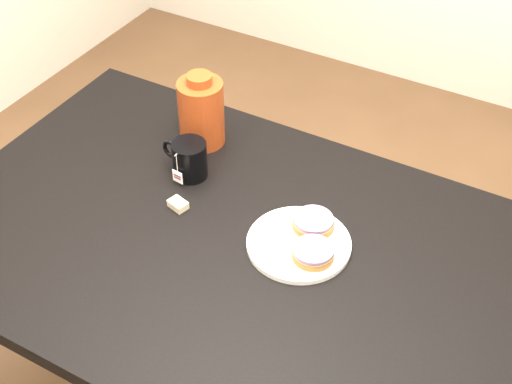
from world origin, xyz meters
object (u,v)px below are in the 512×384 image
mug (189,159)px  bagel_package (201,112)px  bagel_back (313,222)px  table (233,266)px  plate (299,243)px  teabag_pouch (178,204)px  bagel_front (313,253)px

mug → bagel_package: (-0.05, 0.13, 0.04)m
bagel_back → bagel_package: size_ratio=0.61×
table → mug: size_ratio=10.52×
plate → bagel_back: bearing=84.0°
bagel_back → teabag_pouch: 0.33m
table → bagel_front: bagel_front is taller
plate → mug: mug is taller
bagel_back → bagel_package: bearing=157.9°
bagel_back → teabag_pouch: bagel_back is taller
table → bagel_package: bagel_package is taller
plate → table: bearing=-156.3°
bagel_back → bagel_package: bagel_package is taller
table → teabag_pouch: teabag_pouch is taller
table → mug: (-0.21, 0.15, 0.13)m
bagel_package → plate: bearing=-29.4°
plate → bagel_back: (0.01, 0.06, 0.02)m
table → bagel_back: bagel_back is taller
table → teabag_pouch: size_ratio=31.11×
mug → teabag_pouch: mug is taller
plate → teabag_pouch: teabag_pouch is taller
table → plate: bearing=23.7°
bagel_back → bagel_package: (-0.40, 0.16, 0.07)m
teabag_pouch → plate: bearing=4.8°
mug → bagel_front: bearing=-10.4°
bagel_package → teabag_pouch: bearing=-70.3°
bagel_front → bagel_package: 0.51m
plate → bagel_back: size_ratio=1.90×
teabag_pouch → table: bearing=-11.5°
table → plate: 0.18m
bagel_front → teabag_pouch: size_ratio=2.84×
bagel_front → mug: size_ratio=0.96×
table → bagel_package: bearing=132.4°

